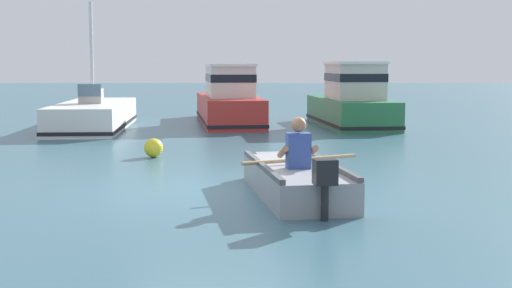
% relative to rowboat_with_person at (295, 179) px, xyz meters
% --- Properties ---
extents(ground_plane, '(120.00, 120.00, 0.00)m').
position_rel_rowboat_with_person_xyz_m(ground_plane, '(-1.21, 0.56, -0.25)').
color(ground_plane, '#386070').
extents(rowboat_with_person, '(1.79, 3.72, 1.19)m').
position_rel_rowboat_with_person_xyz_m(rowboat_with_person, '(0.00, 0.00, 0.00)').
color(rowboat_with_person, gray).
rests_on(rowboat_with_person, ground).
extents(moored_boat_white, '(2.47, 6.47, 3.77)m').
position_rel_rowboat_with_person_xyz_m(moored_boat_white, '(-5.61, 10.81, 0.12)').
color(moored_boat_white, white).
rests_on(moored_boat_white, ground).
extents(moored_boat_red, '(2.67, 6.62, 1.95)m').
position_rel_rowboat_with_person_xyz_m(moored_boat_red, '(-1.61, 12.55, 0.47)').
color(moored_boat_red, '#B72D28').
rests_on(moored_boat_red, ground).
extents(moored_boat_green, '(2.49, 5.46, 2.02)m').
position_rel_rowboat_with_person_xyz_m(moored_boat_green, '(2.30, 11.64, 0.49)').
color(moored_boat_green, '#287042').
rests_on(moored_boat_green, ground).
extents(mooring_buoy, '(0.40, 0.40, 0.40)m').
position_rel_rowboat_with_person_xyz_m(mooring_buoy, '(-2.78, 4.23, -0.05)').
color(mooring_buoy, yellow).
rests_on(mooring_buoy, ground).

